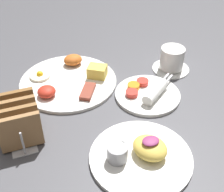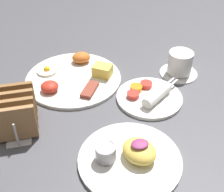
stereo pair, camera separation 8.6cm
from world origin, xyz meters
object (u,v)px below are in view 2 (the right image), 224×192
plate_breakfast (74,77)px  toast_rack (16,113)px  plate_foreground (130,157)px  plate_condiments (150,96)px  coffee_cup (180,64)px

plate_breakfast → toast_rack: (-0.17, -0.18, 0.04)m
plate_breakfast → toast_rack: toast_rack is taller
plate_foreground → toast_rack: bearing=145.0°
plate_breakfast → plate_condiments: 0.25m
plate_foreground → coffee_cup: bearing=51.2°
toast_rack → plate_foreground: bearing=-35.0°
plate_condiments → toast_rack: size_ratio=1.33×
plate_condiments → plate_foreground: (-0.12, -0.21, 0.00)m
plate_breakfast → plate_foreground: plate_foreground is taller
plate_breakfast → plate_condiments: bearing=-36.4°
coffee_cup → plate_condiments: bearing=-142.0°
plate_foreground → toast_rack: size_ratio=1.62×
coffee_cup → toast_rack: bearing=-164.8°
plate_breakfast → toast_rack: size_ratio=2.00×
plate_breakfast → plate_condiments: plate_breakfast is taller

